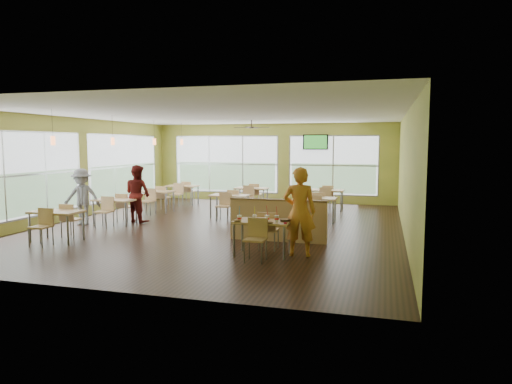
# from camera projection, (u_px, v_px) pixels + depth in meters

# --- Properties ---
(room) EXTENTS (12.00, 12.04, 3.20)m
(room) POSITION_uv_depth(u_px,v_px,m) (222.00, 171.00, 13.01)
(room) COLOR black
(room) RESTS_ON ground
(window_bays) EXTENTS (9.24, 10.24, 2.38)m
(window_bays) POSITION_uv_depth(u_px,v_px,m) (183.00, 169.00, 16.68)
(window_bays) COLOR white
(window_bays) RESTS_ON room
(main_table) EXTENTS (1.22, 1.52, 0.87)m
(main_table) POSITION_uv_depth(u_px,v_px,m) (262.00, 226.00, 9.70)
(main_table) COLOR tan
(main_table) RESTS_ON floor
(half_wall_divider) EXTENTS (2.40, 0.14, 1.04)m
(half_wall_divider) POSITION_uv_depth(u_px,v_px,m) (278.00, 220.00, 11.10)
(half_wall_divider) COLOR tan
(half_wall_divider) RESTS_ON floor
(dining_tables) EXTENTS (6.92, 8.72, 0.87)m
(dining_tables) POSITION_uv_depth(u_px,v_px,m) (210.00, 197.00, 15.04)
(dining_tables) COLOR tan
(dining_tables) RESTS_ON floor
(pendant_lights) EXTENTS (0.11, 7.31, 0.86)m
(pendant_lights) POSITION_uv_depth(u_px,v_px,m) (134.00, 141.00, 14.43)
(pendant_lights) COLOR #2D2119
(pendant_lights) RESTS_ON ceiling
(ceiling_fan) EXTENTS (1.25, 1.25, 0.29)m
(ceiling_fan) POSITION_uv_depth(u_px,v_px,m) (251.00, 127.00, 15.74)
(ceiling_fan) COLOR #2D2119
(ceiling_fan) RESTS_ON ceiling
(tv_backwall) EXTENTS (1.00, 0.07, 0.60)m
(tv_backwall) POSITION_uv_depth(u_px,v_px,m) (316.00, 142.00, 18.08)
(tv_backwall) COLOR black
(tv_backwall) RESTS_ON wall_back
(man_plaid) EXTENTS (0.74, 0.54, 1.90)m
(man_plaid) POSITION_uv_depth(u_px,v_px,m) (300.00, 212.00, 9.62)
(man_plaid) COLOR #DB4618
(man_plaid) RESTS_ON floor
(patron_maroon) EXTENTS (1.01, 0.89, 1.74)m
(patron_maroon) POSITION_uv_depth(u_px,v_px,m) (138.00, 194.00, 13.83)
(patron_maroon) COLOR #5B1512
(patron_maroon) RESTS_ON floor
(patron_grey) EXTENTS (1.20, 0.90, 1.65)m
(patron_grey) POSITION_uv_depth(u_px,v_px,m) (82.00, 197.00, 13.38)
(patron_grey) COLOR slate
(patron_grey) RESTS_ON floor
(cup_blue) EXTENTS (0.10, 0.10, 0.35)m
(cup_blue) POSITION_uv_depth(u_px,v_px,m) (239.00, 218.00, 9.58)
(cup_blue) COLOR white
(cup_blue) RESTS_ON main_table
(cup_yellow) EXTENTS (0.09, 0.09, 0.33)m
(cup_yellow) POSITION_uv_depth(u_px,v_px,m) (255.00, 218.00, 9.66)
(cup_yellow) COLOR white
(cup_yellow) RESTS_ON main_table
(cup_red_near) EXTENTS (0.10, 0.10, 0.37)m
(cup_red_near) POSITION_uv_depth(u_px,v_px,m) (267.00, 218.00, 9.53)
(cup_red_near) COLOR white
(cup_red_near) RESTS_ON main_table
(cup_red_far) EXTENTS (0.10, 0.10, 0.35)m
(cup_red_far) POSITION_uv_depth(u_px,v_px,m) (277.00, 218.00, 9.52)
(cup_red_far) COLOR white
(cup_red_far) RESTS_ON main_table
(food_basket) EXTENTS (0.22, 0.22, 0.05)m
(food_basket) POSITION_uv_depth(u_px,v_px,m) (285.00, 220.00, 9.58)
(food_basket) COLOR black
(food_basket) RESTS_ON main_table
(ketchup_cup) EXTENTS (0.07, 0.07, 0.03)m
(ketchup_cup) POSITION_uv_depth(u_px,v_px,m) (285.00, 223.00, 9.30)
(ketchup_cup) COLOR maroon
(ketchup_cup) RESTS_ON main_table
(wrapper_left) EXTENTS (0.20, 0.19, 0.05)m
(wrapper_left) POSITION_uv_depth(u_px,v_px,m) (237.00, 221.00, 9.55)
(wrapper_left) COLOR #976D49
(wrapper_left) RESTS_ON main_table
(wrapper_mid) EXTENTS (0.21, 0.19, 0.05)m
(wrapper_mid) POSITION_uv_depth(u_px,v_px,m) (262.00, 219.00, 9.76)
(wrapper_mid) COLOR #976D49
(wrapper_mid) RESTS_ON main_table
(wrapper_right) EXTENTS (0.19, 0.18, 0.04)m
(wrapper_right) POSITION_uv_depth(u_px,v_px,m) (270.00, 222.00, 9.35)
(wrapper_right) COLOR #976D49
(wrapper_right) RESTS_ON main_table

